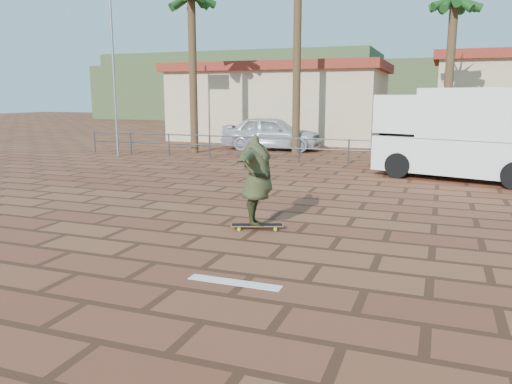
{
  "coord_description": "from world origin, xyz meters",
  "views": [
    {
      "loc": [
        3.35,
        -7.45,
        2.64
      ],
      "look_at": [
        0.04,
        1.47,
        0.8
      ],
      "focal_mm": 35.0,
      "sensor_mm": 36.0,
      "label": 1
    }
  ],
  "objects_px": {
    "longboard": "(257,225)",
    "car_silver": "(272,133)",
    "campervan": "(471,132)",
    "car_white": "(511,138)",
    "skateboarder": "(257,180)"
  },
  "relations": [
    {
      "from": "longboard",
      "to": "campervan",
      "type": "bearing_deg",
      "value": 41.75
    },
    {
      "from": "longboard",
      "to": "campervan",
      "type": "xyz_separation_m",
      "value": [
        4.21,
        8.12,
        1.43
      ]
    },
    {
      "from": "skateboarder",
      "to": "campervan",
      "type": "relative_size",
      "value": 0.37
    },
    {
      "from": "longboard",
      "to": "car_silver",
      "type": "height_order",
      "value": "car_silver"
    },
    {
      "from": "longboard",
      "to": "car_white",
      "type": "height_order",
      "value": "car_white"
    },
    {
      "from": "skateboarder",
      "to": "car_silver",
      "type": "bearing_deg",
      "value": 8.09
    },
    {
      "from": "campervan",
      "to": "longboard",
      "type": "bearing_deg",
      "value": -100.71
    },
    {
      "from": "campervan",
      "to": "car_white",
      "type": "relative_size",
      "value": 1.17
    },
    {
      "from": "campervan",
      "to": "car_silver",
      "type": "height_order",
      "value": "campervan"
    },
    {
      "from": "longboard",
      "to": "car_white",
      "type": "distance_m",
      "value": 16.11
    },
    {
      "from": "campervan",
      "to": "car_silver",
      "type": "bearing_deg",
      "value": 161.08
    },
    {
      "from": "campervan",
      "to": "car_white",
      "type": "distance_m",
      "value": 7.05
    },
    {
      "from": "longboard",
      "to": "skateboarder",
      "type": "distance_m",
      "value": 0.92
    },
    {
      "from": "car_silver",
      "to": "skateboarder",
      "type": "bearing_deg",
      "value": -167.0
    },
    {
      "from": "longboard",
      "to": "car_silver",
      "type": "xyz_separation_m",
      "value": [
        -4.51,
        14.37,
        0.75
      ]
    }
  ]
}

